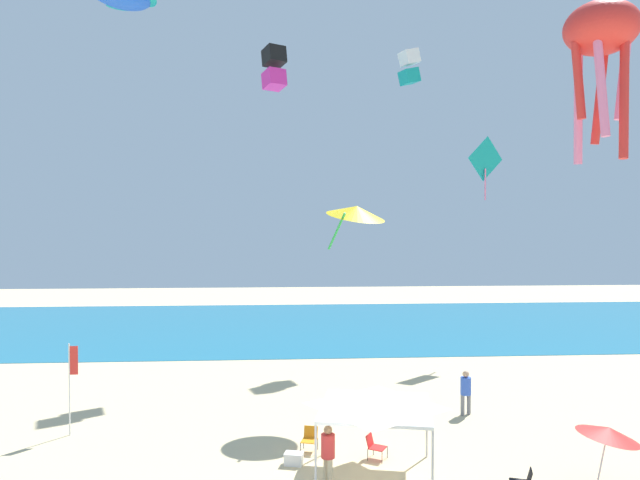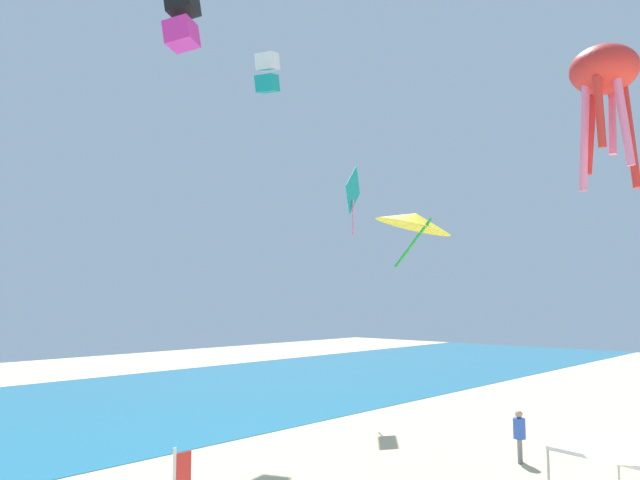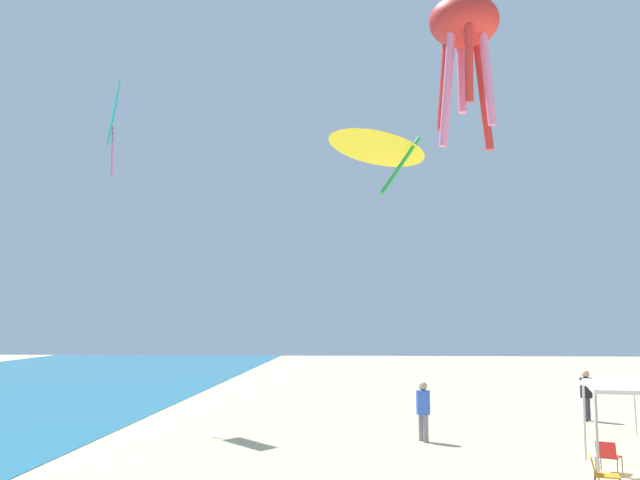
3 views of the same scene
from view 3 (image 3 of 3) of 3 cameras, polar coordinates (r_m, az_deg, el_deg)
name	(u,v)px [view 3 (image 3 of 3)]	position (r m, az deg, el deg)	size (l,w,h in m)	color
beach_umbrella	(633,378)	(27.76, 22.92, -9.76)	(1.84, 1.81, 2.21)	silver
folding_chair_right_of_tent	(601,472)	(18.51, 20.82, -16.32)	(0.66, 0.74, 0.82)	black
folding_chair_left_of_tent	(608,454)	(20.81, 21.23, -15.11)	(0.80, 0.76, 0.82)	black
person_beachcomber	(423,406)	(24.43, 7.94, -12.55)	(0.48, 0.45, 1.88)	slate
person_near_umbrella	(586,391)	(30.67, 19.78, -10.87)	(0.46, 0.46, 1.92)	#33384C
kite_octopus_red	(464,29)	(31.18, 11.02, 15.60)	(2.78, 2.78, 6.18)	red
kite_diamond_teal	(114,116)	(32.28, -15.58, 9.19)	(2.65, 1.17, 4.08)	teal
kite_delta_yellow	(378,140)	(20.25, 4.49, 7.64)	(3.65, 3.66, 2.25)	yellow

